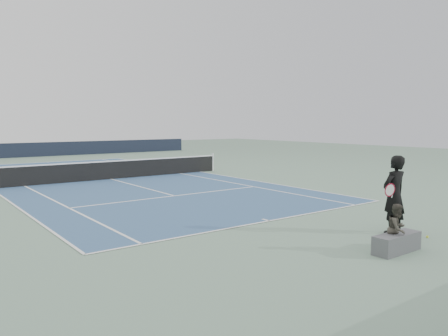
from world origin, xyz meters
TOP-DOWN VIEW (x-y plane):
  - ground at (0.00, 0.00)m, footprint 80.00×80.00m
  - court_surface at (0.00, 0.00)m, footprint 10.97×23.77m
  - tennis_net at (0.00, 0.00)m, footprint 12.90×0.10m
  - windscreen_far at (0.00, 17.88)m, footprint 30.00×0.25m
  - tennis_player at (1.68, -14.84)m, footprint 0.86×0.62m
  - tennis_ball at (1.93, -15.65)m, footprint 0.06×0.06m
  - spectator_bench at (0.20, -15.86)m, footprint 1.35×0.54m

SIDE VIEW (x-z plane):
  - ground at x=0.00m, z-range 0.00..0.00m
  - court_surface at x=0.00m, z-range 0.00..0.01m
  - tennis_ball at x=1.93m, z-range 0.00..0.06m
  - spectator_bench at x=0.20m, z-range -0.18..0.95m
  - tennis_net at x=0.00m, z-range -0.03..1.04m
  - windscreen_far at x=0.00m, z-range 0.00..1.20m
  - tennis_player at x=1.68m, z-range 0.00..2.06m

